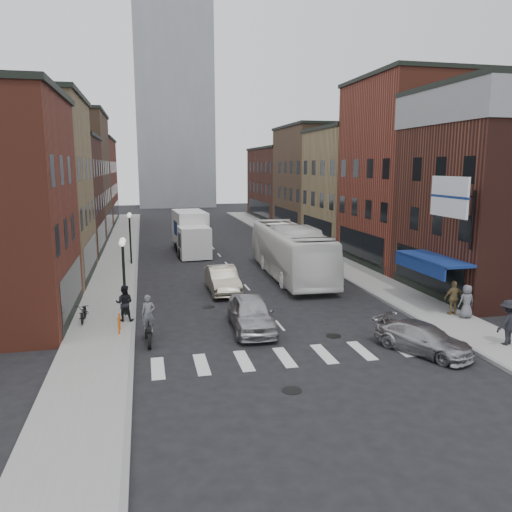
# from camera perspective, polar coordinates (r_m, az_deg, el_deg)

# --- Properties ---
(ground) EXTENTS (160.00, 160.00, 0.00)m
(ground) POSITION_cam_1_polar(r_m,az_deg,el_deg) (23.76, 3.39, -8.68)
(ground) COLOR black
(ground) RESTS_ON ground
(sidewalk_left) EXTENTS (3.00, 74.00, 0.15)m
(sidewalk_left) POSITION_cam_1_polar(r_m,az_deg,el_deg) (44.30, -15.36, -0.00)
(sidewalk_left) COLOR gray
(sidewalk_left) RESTS_ON ground
(sidewalk_right) EXTENTS (3.00, 74.00, 0.15)m
(sidewalk_right) POSITION_cam_1_polar(r_m,az_deg,el_deg) (46.65, 5.97, 0.82)
(sidewalk_right) COLOR gray
(sidewalk_right) RESTS_ON ground
(curb_left) EXTENTS (0.20, 74.00, 0.16)m
(curb_left) POSITION_cam_1_polar(r_m,az_deg,el_deg) (44.26, -13.42, -0.02)
(curb_left) COLOR gray
(curb_left) RESTS_ON ground
(curb_right) EXTENTS (0.20, 74.00, 0.16)m
(curb_right) POSITION_cam_1_polar(r_m,az_deg,el_deg) (46.21, 4.20, 0.66)
(curb_right) COLOR gray
(curb_right) RESTS_ON ground
(crosswalk_stripes) EXTENTS (12.00, 2.20, 0.01)m
(crosswalk_stripes) POSITION_cam_1_polar(r_m,az_deg,el_deg) (21.08, 5.69, -11.25)
(crosswalk_stripes) COLOR silver
(crosswalk_stripes) RESTS_ON ground
(bldg_left_mid_a) EXTENTS (10.30, 10.20, 12.30)m
(bldg_left_mid_a) POSITION_cam_1_polar(r_m,az_deg,el_deg) (36.66, -26.63, 6.77)
(bldg_left_mid_a) COLOR olive
(bldg_left_mid_a) RESTS_ON ground
(bldg_left_mid_b) EXTENTS (10.30, 10.20, 10.30)m
(bldg_left_mid_b) POSITION_cam_1_polar(r_m,az_deg,el_deg) (46.47, -23.62, 6.28)
(bldg_left_mid_b) COLOR #3E1D16
(bldg_left_mid_b) RESTS_ON ground
(bldg_left_far_a) EXTENTS (10.30, 12.20, 13.30)m
(bldg_left_far_a) POSITION_cam_1_polar(r_m,az_deg,el_deg) (57.25, -21.69, 8.52)
(bldg_left_far_a) COLOR brown
(bldg_left_far_a) RESTS_ON ground
(bldg_left_far_b) EXTENTS (10.30, 16.20, 11.30)m
(bldg_left_far_b) POSITION_cam_1_polar(r_m,az_deg,el_deg) (71.14, -19.92, 8.04)
(bldg_left_far_b) COLOR maroon
(bldg_left_far_b) RESTS_ON ground
(bldg_right_corner) EXTENTS (10.30, 9.20, 12.30)m
(bldg_right_corner) POSITION_cam_1_polar(r_m,az_deg,el_deg) (33.69, 26.68, 6.55)
(bldg_right_corner) COLOR #3E1D16
(bldg_right_corner) RESTS_ON ground
(bldg_right_mid_a) EXTENTS (10.30, 10.20, 14.30)m
(bldg_right_mid_a) POSITION_cam_1_polar(r_m,az_deg,el_deg) (41.46, 18.42, 9.00)
(bldg_right_mid_a) COLOR maroon
(bldg_right_mid_a) RESTS_ON ground
(bldg_right_mid_b) EXTENTS (10.30, 10.20, 11.30)m
(bldg_right_mid_b) POSITION_cam_1_polar(r_m,az_deg,el_deg) (50.34, 12.44, 7.71)
(bldg_right_mid_b) COLOR olive
(bldg_right_mid_b) RESTS_ON ground
(bldg_right_far_a) EXTENTS (10.30, 12.20, 12.30)m
(bldg_right_far_a) POSITION_cam_1_polar(r_m,az_deg,el_deg) (60.46, 8.01, 8.72)
(bldg_right_far_a) COLOR brown
(bldg_right_far_a) RESTS_ON ground
(bldg_right_far_b) EXTENTS (10.30, 16.20, 10.30)m
(bldg_right_far_b) POSITION_cam_1_polar(r_m,az_deg,el_deg) (73.76, 4.12, 8.29)
(bldg_right_far_b) COLOR #3E1D16
(bldg_right_far_b) RESTS_ON ground
(awning_blue) EXTENTS (1.80, 5.00, 0.78)m
(awning_blue) POSITION_cam_1_polar(r_m,az_deg,el_deg) (28.93, 19.27, -0.42)
(awning_blue) COLOR navy
(awning_blue) RESTS_ON ground
(billboard_sign) EXTENTS (1.52, 3.00, 3.70)m
(billboard_sign) POSITION_cam_1_polar(r_m,az_deg,el_deg) (26.66, 21.36, 6.18)
(billboard_sign) COLOR black
(billboard_sign) RESTS_ON ground
(distant_tower) EXTENTS (14.00, 14.00, 50.00)m
(distant_tower) POSITION_cam_1_polar(r_m,az_deg,el_deg) (101.26, -9.53, 20.00)
(distant_tower) COLOR #9399A0
(distant_tower) RESTS_ON ground
(streetlamp_near) EXTENTS (0.32, 1.22, 4.11)m
(streetlamp_near) POSITION_cam_1_polar(r_m,az_deg,el_deg) (26.05, -14.92, -0.69)
(streetlamp_near) COLOR black
(streetlamp_near) RESTS_ON ground
(streetlamp_far) EXTENTS (0.32, 1.22, 4.11)m
(streetlamp_far) POSITION_cam_1_polar(r_m,az_deg,el_deg) (39.88, -14.22, 3.06)
(streetlamp_far) COLOR black
(streetlamp_far) RESTS_ON ground
(bike_rack) EXTENTS (0.08, 0.68, 0.80)m
(bike_rack) POSITION_cam_1_polar(r_m,az_deg,el_deg) (24.01, -15.37, -7.46)
(bike_rack) COLOR #D8590C
(bike_rack) RESTS_ON sidewalk_left
(box_truck) EXTENTS (2.93, 8.57, 3.67)m
(box_truck) POSITION_cam_1_polar(r_m,az_deg,el_deg) (44.64, -7.43, 2.61)
(box_truck) COLOR white
(box_truck) RESTS_ON ground
(motorcycle_rider) EXTENTS (0.64, 2.15, 2.19)m
(motorcycle_rider) POSITION_cam_1_polar(r_m,az_deg,el_deg) (22.48, -12.17, -7.27)
(motorcycle_rider) COLOR black
(motorcycle_rider) RESTS_ON ground
(transit_bus) EXTENTS (3.46, 13.09, 3.62)m
(transit_bus) POSITION_cam_1_polar(r_m,az_deg,el_deg) (35.03, 3.96, 0.57)
(transit_bus) COLOR white
(transit_bus) RESTS_ON ground
(sedan_left_near) EXTENTS (2.16, 4.89, 1.64)m
(sedan_left_near) POSITION_cam_1_polar(r_m,az_deg,el_deg) (23.80, -0.55, -6.56)
(sedan_left_near) COLOR #ACACB1
(sedan_left_near) RESTS_ON ground
(sedan_left_far) EXTENTS (1.68, 4.81, 1.58)m
(sedan_left_far) POSITION_cam_1_polar(r_m,az_deg,el_deg) (30.81, -3.84, -2.72)
(sedan_left_far) COLOR #B0A68F
(sedan_left_far) RESTS_ON ground
(curb_car) EXTENTS (3.47, 4.52, 1.22)m
(curb_car) POSITION_cam_1_polar(r_m,az_deg,el_deg) (22.22, 18.57, -8.92)
(curb_car) COLOR #A5A6AA
(curb_car) RESTS_ON ground
(parked_bicycle) EXTENTS (0.63, 1.76, 0.92)m
(parked_bicycle) POSITION_cam_1_polar(r_m,az_deg,el_deg) (26.13, -19.09, -6.07)
(parked_bicycle) COLOR black
(parked_bicycle) RESTS_ON sidewalk_left
(ped_left_solo) EXTENTS (0.96, 0.66, 1.80)m
(ped_left_solo) POSITION_cam_1_polar(r_m,az_deg,el_deg) (25.50, -14.81, -5.22)
(ped_left_solo) COLOR black
(ped_left_solo) RESTS_ON sidewalk_left
(ped_right_a) EXTENTS (1.40, 1.01, 1.96)m
(ped_right_a) POSITION_cam_1_polar(r_m,az_deg,el_deg) (24.02, 26.81, -6.77)
(ped_right_a) COLOR black
(ped_right_a) RESTS_ON sidewalk_right
(ped_right_b) EXTENTS (1.05, 0.55, 1.78)m
(ped_right_b) POSITION_cam_1_polar(r_m,az_deg,el_deg) (27.60, 21.65, -4.45)
(ped_right_b) COLOR olive
(ped_right_b) RESTS_ON sidewalk_right
(ped_right_c) EXTENTS (0.84, 0.55, 1.70)m
(ped_right_c) POSITION_cam_1_polar(r_m,az_deg,el_deg) (27.28, 22.93, -4.80)
(ped_right_c) COLOR slate
(ped_right_c) RESTS_ON sidewalk_right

